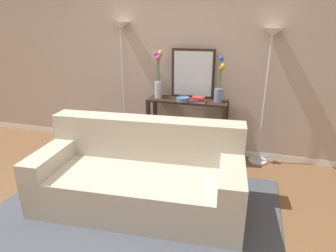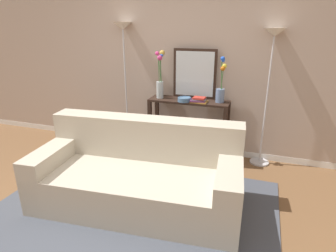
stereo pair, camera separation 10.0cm
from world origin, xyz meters
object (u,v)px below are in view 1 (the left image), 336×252
(vase_short_flowers, at_px, (219,88))
(floor_lamp_left, at_px, (122,51))
(fruit_bowl, at_px, (183,99))
(book_stack, at_px, (198,100))
(book_row_under_console, at_px, (167,150))
(couch, at_px, (140,177))
(wall_mirror, at_px, (193,74))
(floor_lamp_right, at_px, (269,60))
(console_table, at_px, (187,119))
(vase_tall_flowers, at_px, (158,79))

(vase_short_flowers, bearing_deg, floor_lamp_left, 176.31)
(vase_short_flowers, relative_size, fruit_bowl, 3.32)
(book_stack, xyz_separation_m, book_row_under_console, (-0.45, 0.09, -0.83))
(couch, xyz_separation_m, wall_mirror, (0.24, 1.42, 0.89))
(floor_lamp_right, distance_m, book_row_under_console, 1.90)
(console_table, relative_size, vase_short_flowers, 1.84)
(book_stack, bearing_deg, vase_tall_flowers, 173.49)
(wall_mirror, relative_size, vase_tall_flowers, 1.03)
(floor_lamp_left, bearing_deg, book_stack, -9.31)
(floor_lamp_right, bearing_deg, couch, -131.21)
(couch, distance_m, floor_lamp_right, 2.16)
(floor_lamp_right, xyz_separation_m, book_stack, (-0.86, -0.19, -0.53))
(vase_tall_flowers, distance_m, vase_short_flowers, 0.85)
(wall_mirror, height_order, vase_short_flowers, wall_mirror)
(vase_tall_flowers, bearing_deg, floor_lamp_left, 168.07)
(floor_lamp_right, bearing_deg, wall_mirror, 178.26)
(floor_lamp_left, distance_m, vase_tall_flowers, 0.71)
(floor_lamp_right, distance_m, vase_tall_flowers, 1.47)
(vase_tall_flowers, bearing_deg, wall_mirror, 19.18)
(fruit_bowl, bearing_deg, couch, -97.86)
(fruit_bowl, bearing_deg, floor_lamp_right, 11.07)
(vase_short_flowers, height_order, book_stack, vase_short_flowers)
(book_stack, bearing_deg, fruit_bowl, -176.03)
(console_table, xyz_separation_m, vase_tall_flowers, (-0.42, -0.02, 0.55))
(book_stack, bearing_deg, couch, -106.69)
(console_table, xyz_separation_m, book_row_under_console, (-0.30, -0.00, -0.52))
(console_table, xyz_separation_m, wall_mirror, (0.04, 0.14, 0.62))
(fruit_bowl, height_order, book_row_under_console, fruit_bowl)
(floor_lamp_left, xyz_separation_m, vase_short_flowers, (1.45, -0.09, -0.43))
(book_stack, bearing_deg, wall_mirror, 118.70)
(wall_mirror, relative_size, book_row_under_console, 2.18)
(fruit_bowl, xyz_separation_m, book_row_under_console, (-0.26, 0.10, -0.83))
(console_table, height_order, wall_mirror, wall_mirror)
(wall_mirror, bearing_deg, console_table, -104.52)
(wall_mirror, bearing_deg, book_row_under_console, -157.57)
(couch, distance_m, floor_lamp_left, 1.99)
(console_table, height_order, vase_tall_flowers, vase_tall_flowers)
(floor_lamp_right, bearing_deg, fruit_bowl, -168.93)
(book_row_under_console, bearing_deg, wall_mirror, 22.43)
(console_table, xyz_separation_m, fruit_bowl, (-0.04, -0.10, 0.31))
(fruit_bowl, bearing_deg, book_row_under_console, 158.99)
(couch, distance_m, book_stack, 1.38)
(vase_tall_flowers, xyz_separation_m, book_stack, (0.57, -0.07, -0.24))
(floor_lamp_right, xyz_separation_m, wall_mirror, (-0.98, 0.03, -0.22))
(console_table, distance_m, book_stack, 0.36)
(vase_tall_flowers, relative_size, fruit_bowl, 3.61)
(couch, distance_m, book_row_under_console, 1.31)
(wall_mirror, height_order, fruit_bowl, wall_mirror)
(couch, distance_m, fruit_bowl, 1.33)
(console_table, xyz_separation_m, book_stack, (0.16, -0.09, 0.31))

